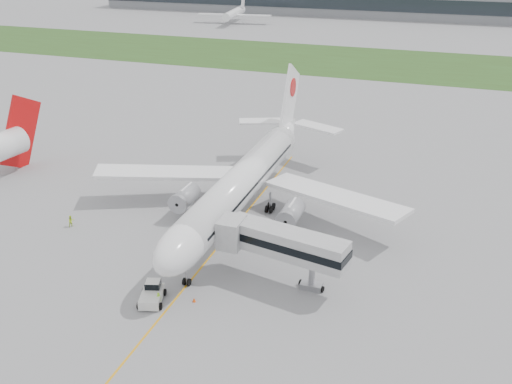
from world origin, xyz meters
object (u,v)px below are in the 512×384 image
(airliner, at_px, (245,179))
(jet_bridge, at_px, (278,242))
(ground_crew_near, at_px, (159,299))
(pushback_tug, at_px, (152,293))
(neighbor_aircraft, at_px, (0,146))

(airliner, relative_size, jet_bridge, 3.38)
(airliner, bearing_deg, ground_crew_near, -92.79)
(airliner, relative_size, pushback_tug, 11.95)
(ground_crew_near, height_order, neighbor_aircraft, neighbor_aircraft)
(jet_bridge, relative_size, neighbor_aircraft, 0.95)
(pushback_tug, xyz_separation_m, neighbor_aircraft, (-41.64, 24.08, 4.45))
(airliner, height_order, pushback_tug, airliner)
(jet_bridge, relative_size, ground_crew_near, 9.50)
(pushback_tug, xyz_separation_m, jet_bridge, (12.27, 8.38, 4.43))
(airliner, distance_m, ground_crew_near, 25.06)
(airliner, height_order, neighbor_aircraft, airliner)
(airliner, bearing_deg, pushback_tug, -95.59)
(ground_crew_near, bearing_deg, pushback_tug, -69.01)
(ground_crew_near, xyz_separation_m, neighbor_aircraft, (-42.78, 24.70, 4.56))
(pushback_tug, distance_m, ground_crew_near, 1.31)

